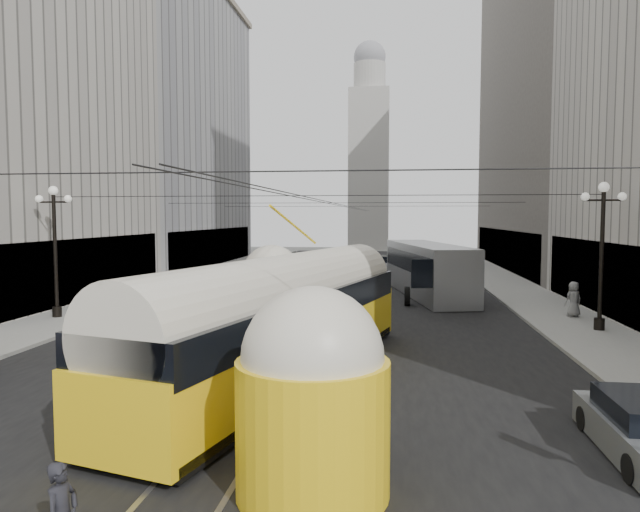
# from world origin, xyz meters

# --- Properties ---
(road) EXTENTS (20.00, 85.00, 0.02)m
(road) POSITION_xyz_m (0.00, 32.50, 0.00)
(road) COLOR black
(road) RESTS_ON ground
(sidewalk_left) EXTENTS (4.00, 72.00, 0.15)m
(sidewalk_left) POSITION_xyz_m (-12.00, 36.00, 0.07)
(sidewalk_left) COLOR gray
(sidewalk_left) RESTS_ON ground
(sidewalk_right) EXTENTS (4.00, 72.00, 0.15)m
(sidewalk_right) POSITION_xyz_m (12.00, 36.00, 0.07)
(sidewalk_right) COLOR gray
(sidewalk_right) RESTS_ON ground
(rail_left) EXTENTS (0.12, 85.00, 0.04)m
(rail_left) POSITION_xyz_m (-0.75, 32.50, 0.00)
(rail_left) COLOR gray
(rail_left) RESTS_ON ground
(rail_right) EXTENTS (0.12, 85.00, 0.04)m
(rail_right) POSITION_xyz_m (0.75, 32.50, 0.00)
(rail_right) COLOR gray
(rail_right) RESTS_ON ground
(building_left_far) EXTENTS (12.60, 28.60, 28.60)m
(building_left_far) POSITION_xyz_m (-19.99, 48.00, 14.31)
(building_left_far) COLOR #999999
(building_left_far) RESTS_ON ground
(building_right_far) EXTENTS (12.60, 32.60, 32.60)m
(building_right_far) POSITION_xyz_m (20.00, 48.00, 16.31)
(building_right_far) COLOR #514C47
(building_right_far) RESTS_ON ground
(distant_tower) EXTENTS (6.00, 6.00, 31.36)m
(distant_tower) POSITION_xyz_m (0.00, 80.00, 14.97)
(distant_tower) COLOR #B2AFA8
(distant_tower) RESTS_ON ground
(lamppost_left_mid) EXTENTS (1.86, 0.44, 6.37)m
(lamppost_left_mid) POSITION_xyz_m (-12.60, 18.00, 3.74)
(lamppost_left_mid) COLOR black
(lamppost_left_mid) RESTS_ON sidewalk_left
(lamppost_right_mid) EXTENTS (1.86, 0.44, 6.37)m
(lamppost_right_mid) POSITION_xyz_m (12.60, 18.00, 3.74)
(lamppost_right_mid) COLOR black
(lamppost_right_mid) RESTS_ON sidewalk_right
(catenary) EXTENTS (25.00, 72.00, 0.23)m
(catenary) POSITION_xyz_m (0.12, 31.49, 5.88)
(catenary) COLOR black
(catenary) RESTS_ON ground
(streetcar) EXTENTS (6.63, 17.16, 3.87)m
(streetcar) POSITION_xyz_m (0.35, 9.41, 1.89)
(streetcar) COLOR yellow
(streetcar) RESTS_ON ground
(city_bus) EXTENTS (5.21, 13.39, 3.31)m
(city_bus) POSITION_xyz_m (5.88, 28.97, 1.81)
(city_bus) COLOR gray
(city_bus) RESTS_ON ground
(sedan_white_far) EXTENTS (2.15, 4.64, 1.43)m
(sedan_white_far) POSITION_xyz_m (2.51, 44.69, 0.65)
(sedan_white_far) COLOR white
(sedan_white_far) RESTS_ON ground
(sedan_dark_far) EXTENTS (2.27, 4.68, 1.43)m
(sedan_dark_far) POSITION_xyz_m (-1.58, 55.92, 0.65)
(sedan_dark_far) COLOR black
(sedan_dark_far) RESTS_ON ground
(pedestrian_sidewalk_right) EXTENTS (0.98, 0.78, 1.73)m
(pedestrian_sidewalk_right) POSITION_xyz_m (12.48, 21.19, 1.02)
(pedestrian_sidewalk_right) COLOR slate
(pedestrian_sidewalk_right) RESTS_ON sidewalk_right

